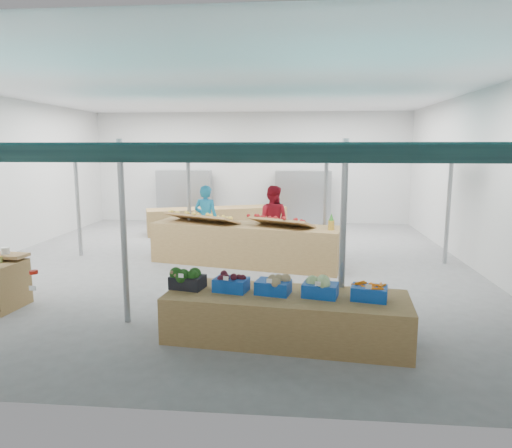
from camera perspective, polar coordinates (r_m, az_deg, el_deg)
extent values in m
plane|color=slate|center=(11.51, -3.92, -4.90)|extent=(13.00, 13.00, 0.00)
plane|color=silver|center=(11.23, -4.17, 16.33)|extent=(13.00, 13.00, 0.00)
plane|color=silver|center=(17.61, -0.65, 7.03)|extent=(12.00, 0.00, 12.00)
plane|color=silver|center=(11.81, 26.17, 4.85)|extent=(0.00, 13.00, 13.00)
cylinder|color=gray|center=(12.95, -21.41, 2.82)|extent=(0.10, 0.10, 3.00)
cylinder|color=gray|center=(7.66, -16.23, -1.10)|extent=(0.10, 0.10, 3.00)
cylinder|color=gray|center=(11.92, -8.38, 2.85)|extent=(0.10, 0.10, 3.00)
cylinder|color=gray|center=(7.17, 10.81, -1.59)|extent=(0.10, 0.10, 3.00)
cylinder|color=gray|center=(11.61, 8.68, 2.67)|extent=(0.10, 0.10, 3.00)
cylinder|color=gray|center=(12.17, 22.94, 2.33)|extent=(0.10, 0.10, 3.00)
cylinder|color=gray|center=(7.08, -3.26, 9.41)|extent=(10.00, 0.06, 0.06)
cylinder|color=gray|center=(11.55, 0.04, 9.45)|extent=(10.00, 0.06, 0.06)
cube|color=black|center=(6.44, -4.11, 8.77)|extent=(9.50, 1.28, 0.30)
cube|color=black|center=(7.73, -2.55, 8.90)|extent=(9.50, 1.28, 0.30)
cube|color=black|center=(10.91, -0.27, 9.08)|extent=(9.50, 1.28, 0.30)
cube|color=black|center=(12.20, 0.32, 9.13)|extent=(9.50, 1.28, 0.30)
cube|color=#B23F33|center=(17.64, -8.93, 3.33)|extent=(2.00, 0.50, 2.00)
cube|color=#B23F33|center=(17.11, 5.88, 3.21)|extent=(2.00, 0.50, 2.00)
cube|color=brown|center=(7.01, 3.79, -11.48)|extent=(3.71, 1.59, 0.70)
cube|color=brown|center=(11.28, -1.32, -2.56)|extent=(4.82, 2.15, 1.00)
cube|color=brown|center=(15.65, -4.85, 0.51)|extent=(4.74, 2.53, 0.85)
cube|color=#0E3F9C|center=(7.30, 16.63, -11.58)|extent=(0.55, 0.47, 0.56)
imported|color=#1B81B4|center=(12.46, -6.25, 0.57)|extent=(0.77, 0.59, 1.87)
imported|color=maroon|center=(12.23, 2.05, 0.45)|extent=(1.05, 0.90, 1.87)
cube|color=black|center=(7.23, -8.53, -7.17)|extent=(0.56, 0.45, 0.20)
cube|color=white|center=(6.99, -9.37, -6.39)|extent=(0.08, 0.03, 0.06)
cube|color=#0E3F9C|center=(7.02, -3.11, -7.56)|extent=(0.56, 0.45, 0.20)
cube|color=white|center=(6.78, -3.80, -6.79)|extent=(0.08, 0.03, 0.06)
cube|color=#0E3F9C|center=(6.89, 2.17, -7.89)|extent=(0.56, 0.45, 0.20)
cube|color=white|center=(6.65, 1.66, -7.11)|extent=(0.08, 0.03, 0.06)
cube|color=#0E3F9C|center=(6.82, 8.03, -8.17)|extent=(0.56, 0.45, 0.20)
cube|color=white|center=(6.57, 7.73, -7.40)|extent=(0.08, 0.03, 0.06)
cube|color=#0E3F9C|center=(6.82, 13.97, -8.37)|extent=(0.56, 0.45, 0.20)
cube|color=white|center=(6.56, 13.89, -7.61)|extent=(0.08, 0.03, 0.06)
sphere|color=brown|center=(7.13, -10.03, -6.26)|extent=(0.09, 0.09, 0.09)
sphere|color=brown|center=(7.12, -10.47, -5.98)|extent=(0.06, 0.06, 0.06)
cylinder|color=red|center=(7.30, -26.04, -5.43)|extent=(0.12, 0.12, 0.05)
cube|color=white|center=(7.31, -26.16, -7.22)|extent=(0.10, 0.01, 0.07)
cube|color=#997247|center=(11.49, -6.77, 0.74)|extent=(2.01, 1.45, 0.26)
cube|color=#997247|center=(10.78, 3.22, 0.23)|extent=(1.65, 1.27, 0.26)
cylinder|color=#8C6019|center=(10.55, 9.38, -0.15)|extent=(0.14, 0.14, 0.22)
cone|color=#26661E|center=(10.52, 9.40, 0.87)|extent=(0.12, 0.12, 0.18)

